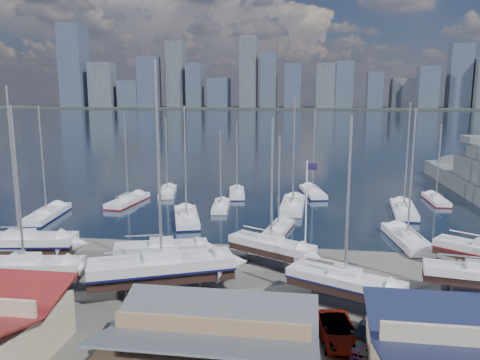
# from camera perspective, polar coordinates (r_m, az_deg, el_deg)

# --- Properties ---
(ground) EXTENTS (1400.00, 1400.00, 0.00)m
(ground) POSITION_cam_1_polar(r_m,az_deg,el_deg) (44.72, 0.78, -12.03)
(ground) COLOR #605E59
(ground) RESTS_ON ground
(water) EXTENTS (1400.00, 600.00, 0.40)m
(water) POSITION_cam_1_polar(r_m,az_deg,el_deg) (351.48, 7.48, 7.38)
(water) COLOR #172534
(water) RESTS_ON ground
(far_shore) EXTENTS (1400.00, 80.00, 2.20)m
(far_shore) POSITION_cam_1_polar(r_m,az_deg,el_deg) (611.26, 7.89, 8.67)
(far_shore) COLOR #2D332D
(far_shore) RESTS_ON ground
(skyline) EXTENTS (639.14, 43.80, 107.69)m
(skyline) POSITION_cam_1_polar(r_m,az_deg,el_deg) (605.33, 7.21, 12.27)
(skyline) COLOR #475166
(skyline) RESTS_ON far_shore
(shed_grey) EXTENTS (12.60, 8.40, 4.17)m
(shed_grey) POSITION_cam_1_polar(r_m,az_deg,el_deg) (29.57, -3.54, -19.82)
(shed_grey) COLOR #8C6B4C
(shed_grey) RESTS_ON ground
(sailboat_cradle_0) EXTENTS (11.52, 4.85, 17.90)m
(sailboat_cradle_0) POSITION_cam_1_polar(r_m,az_deg,el_deg) (52.99, -25.24, -6.96)
(sailboat_cradle_0) COLOR #2D2D33
(sailboat_cradle_0) RESTS_ON ground
(sailboat_cradle_1) EXTENTS (10.31, 4.15, 16.18)m
(sailboat_cradle_1) POSITION_cam_1_polar(r_m,az_deg,el_deg) (45.72, -24.77, -9.72)
(sailboat_cradle_1) COLOR #2D2D33
(sailboat_cradle_1) RESTS_ON ground
(sailboat_cradle_2) EXTENTS (9.40, 5.19, 14.88)m
(sailboat_cradle_2) POSITION_cam_1_polar(r_m,az_deg,el_deg) (47.15, -9.53, -8.37)
(sailboat_cradle_2) COLOR #2D2D33
(sailboat_cradle_2) RESTS_ON ground
(sailboat_cradle_3) EXTENTS (12.82, 8.09, 19.82)m
(sailboat_cradle_3) POSITION_cam_1_polar(r_m,az_deg,el_deg) (41.64, -9.52, -10.55)
(sailboat_cradle_3) COLOR #2D2D33
(sailboat_cradle_3) RESTS_ON ground
(sailboat_cradle_4) EXTENTS (9.18, 6.64, 14.92)m
(sailboat_cradle_4) POSITION_cam_1_polar(r_m,az_deg,el_deg) (47.65, 3.81, -8.04)
(sailboat_cradle_4) COLOR #2D2D33
(sailboat_cradle_4) RESTS_ON ground
(sailboat_cradle_5) EXTENTS (9.77, 6.57, 15.49)m
(sailboat_cradle_5) POSITION_cam_1_polar(r_m,az_deg,el_deg) (39.68, 12.65, -12.09)
(sailboat_cradle_5) COLOR #2D2D33
(sailboat_cradle_5) RESTS_ON ground
(sailboat_cradle_7) EXTENTS (9.25, 3.96, 14.72)m
(sailboat_cradle_7) POSITION_cam_1_polar(r_m,az_deg,el_deg) (45.15, 27.19, -10.26)
(sailboat_cradle_7) COLOR #2D2D33
(sailboat_cradle_7) RESTS_ON ground
(sailboat_moored_0) EXTENTS (4.45, 11.23, 16.34)m
(sailboat_moored_0) POSITION_cam_1_polar(r_m,az_deg,el_deg) (71.19, -22.49, -4.07)
(sailboat_moored_0) COLOR black
(sailboat_moored_0) RESTS_ON water
(sailboat_moored_1) EXTENTS (4.01, 10.51, 15.33)m
(sailboat_moored_1) POSITION_cam_1_polar(r_m,az_deg,el_deg) (76.61, -13.49, -2.59)
(sailboat_moored_1) COLOR black
(sailboat_moored_1) RESTS_ON water
(sailboat_moored_2) EXTENTS (4.47, 9.54, 13.90)m
(sailboat_moored_2) POSITION_cam_1_polar(r_m,az_deg,el_deg) (82.25, -8.81, -1.54)
(sailboat_moored_2) COLOR black
(sailboat_moored_2) RESTS_ON water
(sailboat_moored_3) EXTENTS (6.20, 11.40, 16.42)m
(sailboat_moored_3) POSITION_cam_1_polar(r_m,az_deg,el_deg) (64.64, -6.54, -4.74)
(sailboat_moored_3) COLOR black
(sailboat_moored_3) RESTS_ON water
(sailboat_moored_4) EXTENTS (3.23, 8.51, 12.54)m
(sailboat_moored_4) POSITION_cam_1_polar(r_m,az_deg,el_deg) (71.02, -2.34, -3.30)
(sailboat_moored_4) COLOR black
(sailboat_moored_4) RESTS_ON water
(sailboat_moored_5) EXTENTS (3.88, 9.20, 13.33)m
(sailboat_moored_5) POSITION_cam_1_polar(r_m,az_deg,el_deg) (80.20, -0.38, -1.73)
(sailboat_moored_5) COLOR black
(sailboat_moored_5) RESTS_ON water
(sailboat_moored_6) EXTENTS (3.90, 8.81, 12.74)m
(sailboat_moored_6) POSITION_cam_1_polar(r_m,az_deg,el_deg) (59.24, 4.70, -6.11)
(sailboat_moored_6) COLOR black
(sailboat_moored_6) RESTS_ON water
(sailboat_moored_7) EXTENTS (3.65, 11.78, 17.64)m
(sailboat_moored_7) POSITION_cam_1_polar(r_m,az_deg,el_deg) (71.47, 6.43, -3.27)
(sailboat_moored_7) COLOR black
(sailboat_moored_7) RESTS_ON water
(sailboat_moored_8) EXTENTS (4.93, 10.69, 15.43)m
(sailboat_moored_8) POSITION_cam_1_polar(r_m,az_deg,el_deg) (81.92, 8.86, -1.60)
(sailboat_moored_8) COLOR black
(sailboat_moored_8) RESTS_ON water
(sailboat_moored_9) EXTENTS (4.50, 11.13, 16.33)m
(sailboat_moored_9) POSITION_cam_1_polar(r_m,az_deg,el_deg) (58.28, 19.71, -6.95)
(sailboat_moored_9) COLOR black
(sailboat_moored_9) RESTS_ON water
(sailboat_moored_10) EXTENTS (4.15, 11.47, 16.79)m
(sailboat_moored_10) POSITION_cam_1_polar(r_m,az_deg,el_deg) (72.42, 19.32, -3.63)
(sailboat_moored_10) COLOR black
(sailboat_moored_10) RESTS_ON water
(sailboat_moored_11) EXTENTS (2.66, 8.84, 13.14)m
(sailboat_moored_11) POSITION_cam_1_polar(r_m,az_deg,el_deg) (81.78, 22.76, -2.31)
(sailboat_moored_11) COLOR black
(sailboat_moored_11) RESTS_ON water
(car_a) EXTENTS (2.75, 4.58, 1.46)m
(car_a) POSITION_cam_1_polar(r_m,az_deg,el_deg) (36.07, -13.09, -16.77)
(car_a) COLOR gray
(car_a) RESTS_ON ground
(car_b) EXTENTS (4.17, 1.98, 1.32)m
(car_b) POSITION_cam_1_polar(r_m,az_deg,el_deg) (37.00, -8.49, -16.00)
(car_b) COLOR gray
(car_b) RESTS_ON ground
(car_c) EXTENTS (3.70, 6.14, 1.59)m
(car_c) POSITION_cam_1_polar(r_m,az_deg,el_deg) (34.91, 11.84, -17.56)
(car_c) COLOR gray
(car_c) RESTS_ON ground
(car_d) EXTENTS (4.14, 5.99, 1.61)m
(car_d) POSITION_cam_1_polar(r_m,az_deg,el_deg) (34.78, 15.47, -17.82)
(car_d) COLOR gray
(car_d) RESTS_ON ground
(flagpole) EXTENTS (0.97, 0.12, 10.98)m
(flagpole) POSITION_cam_1_polar(r_m,az_deg,el_deg) (44.99, 8.15, -3.61)
(flagpole) COLOR white
(flagpole) RESTS_ON ground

